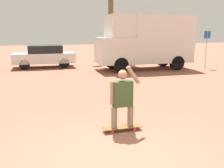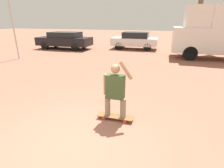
{
  "view_description": "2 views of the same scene",
  "coord_description": "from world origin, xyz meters",
  "px_view_note": "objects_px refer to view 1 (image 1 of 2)",
  "views": [
    {
      "loc": [
        -1.24,
        -4.0,
        2.27
      ],
      "look_at": [
        0.57,
        2.12,
        0.92
      ],
      "focal_mm": 40.0,
      "sensor_mm": 36.0,
      "label": 1
    },
    {
      "loc": [
        1.55,
        -2.54,
        2.38
      ],
      "look_at": [
        0.21,
        2.01,
        0.63
      ],
      "focal_mm": 28.0,
      "sensor_mm": 36.0,
      "label": 2
    }
  ],
  "objects_px": {
    "street_sign": "(207,44)",
    "parked_car_white": "(44,56)",
    "person_skateboarder": "(123,96)",
    "camper_van": "(146,41)",
    "skateboard": "(122,127)"
  },
  "relations": [
    {
      "from": "person_skateboarder",
      "to": "street_sign",
      "type": "height_order",
      "value": "street_sign"
    },
    {
      "from": "street_sign",
      "to": "skateboard",
      "type": "bearing_deg",
      "value": -135.51
    },
    {
      "from": "parked_car_white",
      "to": "street_sign",
      "type": "bearing_deg",
      "value": -18.64
    },
    {
      "from": "skateboard",
      "to": "camper_van",
      "type": "distance_m",
      "value": 10.02
    },
    {
      "from": "person_skateboarder",
      "to": "camper_van",
      "type": "xyz_separation_m",
      "value": [
        4.5,
        8.8,
        0.89
      ]
    },
    {
      "from": "camper_van",
      "to": "street_sign",
      "type": "bearing_deg",
      "value": -10.47
    },
    {
      "from": "skateboard",
      "to": "person_skateboarder",
      "type": "height_order",
      "value": "person_skateboarder"
    },
    {
      "from": "parked_car_white",
      "to": "camper_van",
      "type": "bearing_deg",
      "value": -23.47
    },
    {
      "from": "skateboard",
      "to": "street_sign",
      "type": "xyz_separation_m",
      "value": [
        8.25,
        8.11,
        1.4
      ]
    },
    {
      "from": "skateboard",
      "to": "person_skateboarder",
      "type": "xyz_separation_m",
      "value": [
        -0.0,
        0.0,
        0.76
      ]
    },
    {
      "from": "person_skateboarder",
      "to": "parked_car_white",
      "type": "bearing_deg",
      "value": 97.04
    },
    {
      "from": "skateboard",
      "to": "person_skateboarder",
      "type": "relative_size",
      "value": 0.64
    },
    {
      "from": "street_sign",
      "to": "parked_car_white",
      "type": "bearing_deg",
      "value": 161.36
    },
    {
      "from": "skateboard",
      "to": "parked_car_white",
      "type": "relative_size",
      "value": 0.24
    },
    {
      "from": "skateboard",
      "to": "street_sign",
      "type": "height_order",
      "value": "street_sign"
    }
  ]
}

